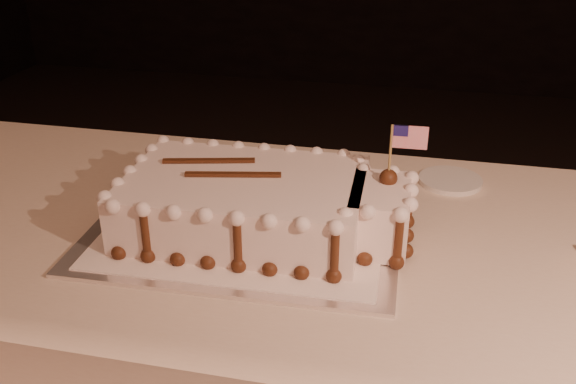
# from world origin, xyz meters

# --- Properties ---
(cake_board) EXTENTS (0.58, 0.44, 0.01)m
(cake_board) POSITION_xyz_m (-0.29, 0.57, 0.75)
(cake_board) COLOR white
(cake_board) RESTS_ON banquet_table
(doily) EXTENTS (0.52, 0.40, 0.00)m
(doily) POSITION_xyz_m (-0.29, 0.57, 0.76)
(doily) COLOR white
(doily) RESTS_ON cake_board
(sheet_cake) EXTENTS (0.54, 0.32, 0.21)m
(sheet_cake) POSITION_xyz_m (-0.26, 0.58, 0.81)
(sheet_cake) COLOR white
(sheet_cake) RESTS_ON doily
(side_plate) EXTENTS (0.13, 0.13, 0.01)m
(side_plate) POSITION_xyz_m (0.08, 0.87, 0.76)
(side_plate) COLOR silver
(side_plate) RESTS_ON banquet_table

